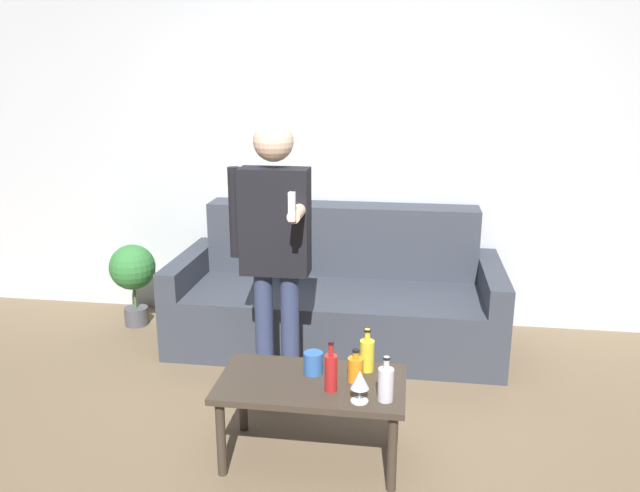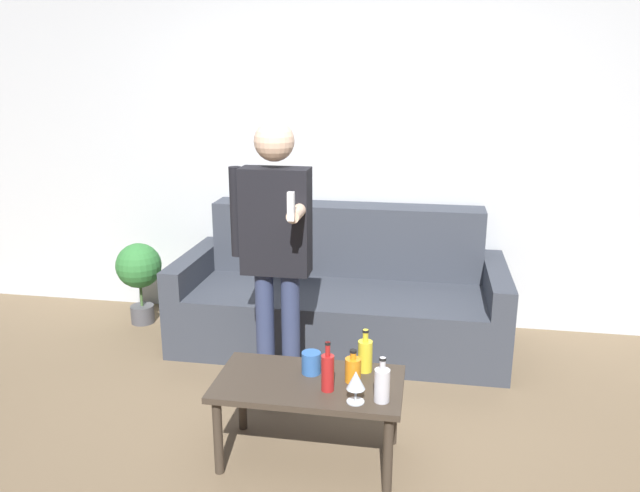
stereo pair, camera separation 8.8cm
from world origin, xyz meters
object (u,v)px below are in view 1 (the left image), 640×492
at_px(couch, 337,296).
at_px(coffee_table, 311,391).
at_px(person_standing_front, 274,241).
at_px(bottle_orange, 356,368).

height_order(couch, coffee_table, couch).
xyz_separation_m(couch, person_standing_front, (-0.24, -0.88, 0.63)).
distance_m(couch, bottle_orange, 1.41).
distance_m(couch, coffee_table, 1.41).
xyz_separation_m(coffee_table, bottle_orange, (0.20, 0.03, 0.12)).
bearing_deg(bottle_orange, coffee_table, -170.74).
bearing_deg(bottle_orange, couch, 100.33).
distance_m(coffee_table, bottle_orange, 0.24).
xyz_separation_m(bottle_orange, person_standing_front, (-0.49, 0.49, 0.47)).
bearing_deg(coffee_table, person_standing_front, 118.30).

